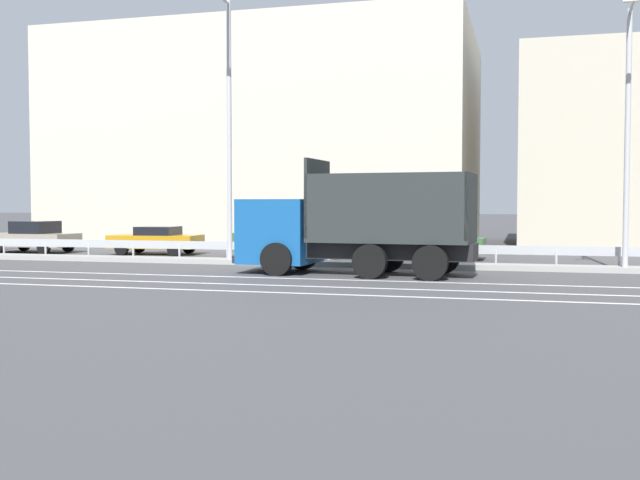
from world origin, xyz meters
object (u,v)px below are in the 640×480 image
object	(u,v)px
street_lamp_2	(628,126)
median_road_sign	(307,233)
parked_car_3	(288,239)
street_lamp_1	(228,118)
parked_car_1	(34,237)
parked_car_2	(156,240)
parked_car_4	(434,242)
dump_truck	(329,234)

from	to	relation	value
street_lamp_2	median_road_sign	bearing A→B (deg)	178.34
street_lamp_2	parked_car_3	world-z (taller)	street_lamp_2
street_lamp_1	parked_car_1	world-z (taller)	street_lamp_1
parked_car_2	parked_car_4	bearing A→B (deg)	-92.70
street_lamp_1	parked_car_3	world-z (taller)	street_lamp_1
dump_truck	parked_car_1	distance (m)	17.30
street_lamp_1	street_lamp_2	size ratio (longest dim) A/B	1.15
parked_car_2	parked_car_3	size ratio (longest dim) A/B	0.85
dump_truck	parked_car_1	bearing A→B (deg)	70.59
median_road_sign	street_lamp_2	distance (m)	11.47
median_road_sign	parked_car_3	distance (m)	4.23
street_lamp_2	parked_car_1	world-z (taller)	street_lamp_2
dump_truck	street_lamp_1	distance (m)	6.73
parked_car_4	street_lamp_2	bearing A→B (deg)	57.38
street_lamp_1	parked_car_1	size ratio (longest dim) A/B	2.43
median_road_sign	parked_car_2	xyz separation A→B (m)	(-8.20, 4.02, -0.53)
parked_car_1	parked_car_2	size ratio (longest dim) A/B	0.99
street_lamp_2	parked_car_1	distance (m)	25.84
parked_car_3	parked_car_4	world-z (taller)	parked_car_3
dump_truck	parked_car_1	xyz separation A→B (m)	(-15.94, 6.71, -0.55)
parked_car_2	parked_car_4	distance (m)	12.37
median_road_sign	parked_car_4	distance (m)	6.04
parked_car_2	parked_car_3	xyz separation A→B (m)	(6.29, -0.27, 0.12)
median_road_sign	street_lamp_2	bearing A→B (deg)	-1.66
dump_truck	street_lamp_1	bearing A→B (deg)	63.27
dump_truck	parked_car_4	xyz separation A→B (m)	(2.53, 7.37, -0.59)
parked_car_3	parked_car_4	bearing A→B (deg)	97.90
median_road_sign	parked_car_2	world-z (taller)	median_road_sign
median_road_sign	parked_car_2	distance (m)	9.15
street_lamp_1	parked_car_2	distance (m)	8.35
dump_truck	street_lamp_2	size ratio (longest dim) A/B	0.90
median_road_sign	street_lamp_1	bearing A→B (deg)	-173.03
street_lamp_2	parked_car_4	distance (m)	9.15
street_lamp_1	parked_car_4	bearing A→B (deg)	33.55
street_lamp_2	parked_car_2	xyz separation A→B (m)	(-19.10, 4.34, -4.10)
street_lamp_2	parked_car_4	world-z (taller)	street_lamp_2
dump_truck	parked_car_2	size ratio (longest dim) A/B	1.88
parked_car_1	parked_car_3	size ratio (longest dim) A/B	0.84
street_lamp_2	street_lamp_1	bearing A→B (deg)	-179.82
street_lamp_2	parked_car_3	bearing A→B (deg)	162.39
parked_car_4	parked_car_3	bearing A→B (deg)	-82.21
street_lamp_2	parked_car_3	distance (m)	14.01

